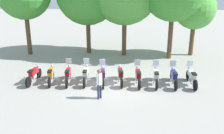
# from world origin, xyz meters

# --- Properties ---
(ground_plane) EXTENTS (80.00, 80.00, 0.00)m
(ground_plane) POSITION_xyz_m (0.00, 0.00, 0.00)
(ground_plane) COLOR #9E9B93
(motorcycle_0) EXTENTS (0.62, 2.19, 0.99)m
(motorcycle_0) POSITION_xyz_m (-4.77, 0.02, 0.50)
(motorcycle_0) COLOR black
(motorcycle_0) RESTS_ON ground_plane
(motorcycle_1) EXTENTS (0.62, 2.18, 0.99)m
(motorcycle_1) POSITION_xyz_m (-3.72, 0.05, 0.50)
(motorcycle_1) COLOR black
(motorcycle_1) RESTS_ON ground_plane
(motorcycle_2) EXTENTS (0.62, 2.19, 1.37)m
(motorcycle_2) POSITION_xyz_m (-2.66, 0.06, 0.52)
(motorcycle_2) COLOR black
(motorcycle_2) RESTS_ON ground_plane
(motorcycle_3) EXTENTS (0.62, 2.19, 1.37)m
(motorcycle_3) POSITION_xyz_m (-1.59, 0.15, 0.52)
(motorcycle_3) COLOR black
(motorcycle_3) RESTS_ON ground_plane
(motorcycle_4) EXTENTS (0.62, 2.19, 1.37)m
(motorcycle_4) POSITION_xyz_m (-0.54, 0.03, 0.52)
(motorcycle_4) COLOR black
(motorcycle_4) RESTS_ON ground_plane
(motorcycle_5) EXTENTS (0.62, 2.19, 0.99)m
(motorcycle_5) POSITION_xyz_m (0.52, 0.18, 0.50)
(motorcycle_5) COLOR black
(motorcycle_5) RESTS_ON ground_plane
(motorcycle_6) EXTENTS (0.62, 2.19, 1.37)m
(motorcycle_6) POSITION_xyz_m (1.59, 0.03, 0.52)
(motorcycle_6) COLOR black
(motorcycle_6) RESTS_ON ground_plane
(motorcycle_7) EXTENTS (0.62, 2.19, 1.37)m
(motorcycle_7) POSITION_xyz_m (2.65, 0.04, 0.52)
(motorcycle_7) COLOR black
(motorcycle_7) RESTS_ON ground_plane
(motorcycle_8) EXTENTS (0.62, 2.19, 1.37)m
(motorcycle_8) POSITION_xyz_m (3.71, 0.03, 0.52)
(motorcycle_8) COLOR black
(motorcycle_8) RESTS_ON ground_plane
(motorcycle_9) EXTENTS (0.62, 2.19, 1.37)m
(motorcycle_9) POSITION_xyz_m (4.77, 0.05, 0.52)
(motorcycle_9) COLOR black
(motorcycle_9) RESTS_ON ground_plane
(person_0) EXTENTS (0.32, 0.36, 1.65)m
(person_0) POSITION_xyz_m (-0.53, -2.07, 0.96)
(person_0) COLOR #232D4C
(person_0) RESTS_ON ground_plane
(tree_4) EXTENTS (3.27, 3.27, 5.44)m
(tree_4) POSITION_xyz_m (6.27, 6.57, 3.78)
(tree_4) COLOR brown
(tree_4) RESTS_ON ground_plane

